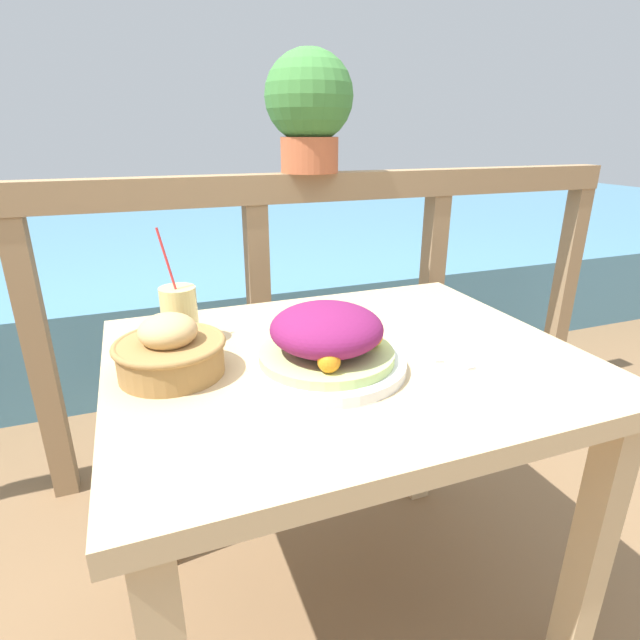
{
  "coord_description": "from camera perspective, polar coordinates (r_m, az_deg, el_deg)",
  "views": [
    {
      "loc": [
        -0.37,
        -0.84,
        1.12
      ],
      "look_at": [
        -0.04,
        0.05,
        0.76
      ],
      "focal_mm": 28.0,
      "sensor_mm": 36.0,
      "label": 1
    }
  ],
  "objects": [
    {
      "name": "ground_plane",
      "position": [
        1.45,
        2.4,
        -30.1
      ],
      "size": [
        12.0,
        12.0,
        0.0
      ],
      "primitive_type": "plane",
      "color": "brown"
    },
    {
      "name": "patio_table",
      "position": [
        1.06,
        2.88,
        -9.33
      ],
      "size": [
        0.92,
        0.75,
        0.7
      ],
      "color": "tan",
      "rests_on": "ground_plane"
    },
    {
      "name": "railing_fence",
      "position": [
        1.68,
        -7.17,
        5.65
      ],
      "size": [
        2.8,
        0.08,
        1.0
      ],
      "color": "#937551",
      "rests_on": "ground_plane"
    },
    {
      "name": "sea_backdrop",
      "position": [
        4.19,
        -15.2,
        7.51
      ],
      "size": [
        12.0,
        4.0,
        0.44
      ],
      "color": "teal",
      "rests_on": "ground_plane"
    },
    {
      "name": "salad_plate",
      "position": [
        0.92,
        0.77,
        -2.59
      ],
      "size": [
        0.3,
        0.3,
        0.13
      ],
      "color": "silver",
      "rests_on": "patio_table"
    },
    {
      "name": "drink_glass",
      "position": [
        1.08,
        -15.74,
        0.52
      ],
      "size": [
        0.07,
        0.07,
        0.25
      ],
      "color": "#DBCC7F",
      "rests_on": "patio_table"
    },
    {
      "name": "bread_basket",
      "position": [
        0.95,
        -16.74,
        -3.38
      ],
      "size": [
        0.2,
        0.2,
        0.12
      ],
      "color": "olive",
      "rests_on": "patio_table"
    },
    {
      "name": "potted_plant",
      "position": [
        1.68,
        -1.26,
        23.3
      ],
      "size": [
        0.27,
        0.27,
        0.36
      ],
      "color": "#B75B38",
      "rests_on": "railing_fence"
    },
    {
      "name": "fork",
      "position": [
        1.07,
        11.42,
        -2.67
      ],
      "size": [
        0.04,
        0.18,
        0.0
      ],
      "color": "silver",
      "rests_on": "patio_table"
    },
    {
      "name": "knife",
      "position": [
        1.05,
        14.07,
        -3.36
      ],
      "size": [
        0.02,
        0.18,
        0.0
      ],
      "color": "silver",
      "rests_on": "patio_table"
    }
  ]
}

